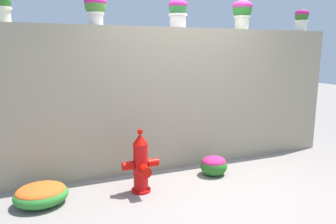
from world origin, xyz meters
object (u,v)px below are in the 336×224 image
object	(u,v)px
potted_plant_4	(302,18)
flower_bush_right	(214,165)
potted_plant_3	(242,11)
flower_bush_left	(41,194)
potted_plant_1	(95,7)
potted_plant_2	(178,11)
fire_hydrant	(141,165)
potted_plant_0	(1,4)

from	to	relation	value
potted_plant_4	flower_bush_right	size ratio (longest dim) A/B	0.96
potted_plant_3	flower_bush_right	world-z (taller)	potted_plant_3
potted_plant_3	flower_bush_left	world-z (taller)	potted_plant_3
potted_plant_1	potted_plant_4	xyz separation A→B (m)	(3.37, 0.00, -0.01)
potted_plant_2	fire_hydrant	bearing A→B (deg)	-136.98
potted_plant_3	fire_hydrant	size ratio (longest dim) A/B	0.58
fire_hydrant	flower_bush_left	xyz separation A→B (m)	(-1.14, 0.11, -0.22)
potted_plant_3	potted_plant_4	distance (m)	1.13
potted_plant_3	flower_bush_left	size ratio (longest dim) A/B	0.77
potted_plant_0	fire_hydrant	bearing A→B (deg)	-28.54
potted_plant_2	flower_bush_right	size ratio (longest dim) A/B	1.05
potted_plant_0	flower_bush_left	world-z (taller)	potted_plant_0
potted_plant_1	potted_plant_3	world-z (taller)	potted_plant_3
potted_plant_2	flower_bush_right	bearing A→B (deg)	-63.28
potted_plant_1	potted_plant_3	distance (m)	2.24
potted_plant_1	flower_bush_right	xyz separation A→B (m)	(1.44, -0.59, -2.10)
potted_plant_0	potted_plant_1	size ratio (longest dim) A/B	0.95
potted_plant_0	potted_plant_3	size ratio (longest dim) A/B	0.79
flower_bush_right	potted_plant_4	bearing A→B (deg)	17.02
fire_hydrant	potted_plant_0	bearing A→B (deg)	151.46
potted_plant_1	flower_bush_left	world-z (taller)	potted_plant_1
fire_hydrant	flower_bush_left	bearing A→B (deg)	174.44
flower_bush_right	potted_plant_0	bearing A→B (deg)	166.15
potted_plant_0	fire_hydrant	distance (m)	2.47
potted_plant_4	potted_plant_1	bearing A→B (deg)	-179.96
potted_plant_3	flower_bush_left	bearing A→B (deg)	-167.24
potted_plant_0	potted_plant_4	world-z (taller)	potted_plant_4
fire_hydrant	flower_bush_left	distance (m)	1.16
potted_plant_4	flower_bush_left	distance (m)	4.71
potted_plant_2	flower_bush_left	bearing A→B (deg)	-161.87
potted_plant_0	fire_hydrant	size ratio (longest dim) A/B	0.46
flower_bush_left	flower_bush_right	xyz separation A→B (m)	(2.23, 0.04, 0.02)
flower_bush_left	fire_hydrant	bearing A→B (deg)	-5.56
fire_hydrant	potted_plant_4	bearing A→B (deg)	13.76
potted_plant_2	flower_bush_left	distance (m)	2.94
potted_plant_3	fire_hydrant	bearing A→B (deg)	-157.21
potted_plant_2	potted_plant_4	distance (m)	2.23
potted_plant_0	potted_plant_2	bearing A→B (deg)	-0.65
flower_bush_right	potted_plant_1	bearing A→B (deg)	157.73
flower_bush_left	potted_plant_2	bearing A→B (deg)	18.13
potted_plant_1	potted_plant_2	world-z (taller)	potted_plant_2
potted_plant_4	potted_plant_2	bearing A→B (deg)	179.94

